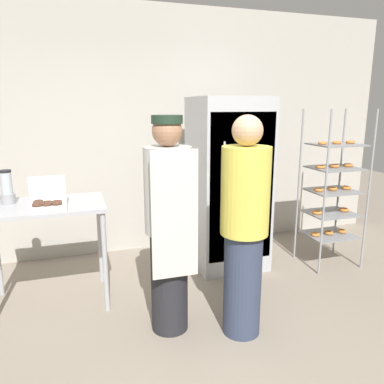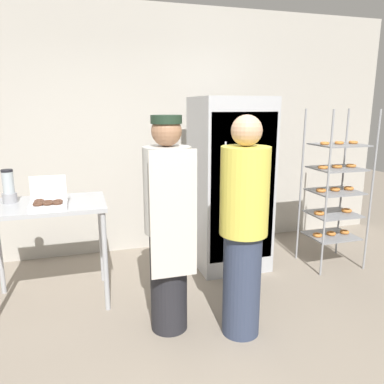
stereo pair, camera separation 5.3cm
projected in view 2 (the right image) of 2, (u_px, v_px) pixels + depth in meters
name	position (u px, v px, depth m)	size (l,w,h in m)	color
ground_plane	(213.00, 361.00, 2.65)	(14.00, 14.00, 0.00)	gray
back_wall	(148.00, 132.00, 4.52)	(6.40, 0.12, 2.90)	#B7B2A8
refrigerator	(229.00, 184.00, 4.09)	(0.76, 0.78, 1.85)	#ADAFB5
baking_rack	(335.00, 191.00, 4.09)	(0.58, 0.49, 1.73)	#93969B
prep_counter	(46.00, 217.00, 3.28)	(1.02, 0.67, 0.93)	#ADAFB5
donut_box	(48.00, 203.00, 3.07)	(0.29, 0.22, 0.26)	white
blender_pitcher	(9.00, 188.00, 3.25)	(0.12, 0.12, 0.29)	#99999E
person_baker	(168.00, 224.00, 2.85)	(0.36, 0.38, 1.70)	#232328
person_customer	(243.00, 228.00, 2.80)	(0.36, 0.36, 1.70)	#333D56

